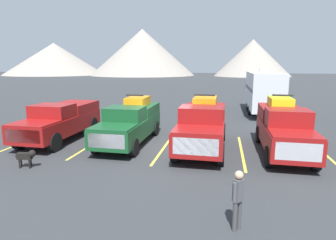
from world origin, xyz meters
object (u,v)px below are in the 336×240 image
(pickup_truck_a, at_px, (61,120))
(pickup_truck_d, at_px, (283,127))
(person_a, at_px, (238,196))
(camper_trailer_a, at_px, (263,90))
(dog, at_px, (27,156))
(pickup_truck_b, at_px, (130,122))
(pickup_truck_c, at_px, (203,125))

(pickup_truck_a, distance_m, pickup_truck_d, 11.51)
(pickup_truck_a, xyz_separation_m, person_a, (9.15, -7.22, -0.19))
(camper_trailer_a, xyz_separation_m, person_a, (-2.84, -18.01, -1.06))
(pickup_truck_a, relative_size, dog, 6.85)
(person_a, bearing_deg, pickup_truck_b, 125.38)
(pickup_truck_c, height_order, person_a, pickup_truck_c)
(pickup_truck_d, distance_m, camper_trailer_a, 11.07)
(pickup_truck_b, distance_m, pickup_truck_c, 3.83)
(person_a, bearing_deg, pickup_truck_a, 141.72)
(person_a, bearing_deg, dog, 160.19)
(camper_trailer_a, bearing_deg, pickup_truck_a, -137.99)
(pickup_truck_a, xyz_separation_m, dog, (1.12, -4.33, -0.58))
(pickup_truck_b, xyz_separation_m, pickup_truck_d, (7.55, -0.32, 0.08))
(pickup_truck_a, height_order, pickup_truck_b, pickup_truck_b)
(pickup_truck_a, distance_m, pickup_truck_c, 7.78)
(pickup_truck_a, distance_m, person_a, 11.65)
(camper_trailer_a, xyz_separation_m, dog, (-10.87, -15.12, -1.45))
(camper_trailer_a, bearing_deg, pickup_truck_d, -92.45)
(pickup_truck_b, height_order, camper_trailer_a, camper_trailer_a)
(pickup_truck_c, height_order, camper_trailer_a, camper_trailer_a)
(pickup_truck_b, relative_size, pickup_truck_c, 0.99)
(pickup_truck_a, distance_m, pickup_truck_b, 3.96)
(pickup_truck_b, bearing_deg, person_a, -54.62)
(pickup_truck_a, bearing_deg, camper_trailer_a, 42.01)
(person_a, distance_m, dog, 8.54)
(pickup_truck_a, xyz_separation_m, pickup_truck_b, (3.96, 0.08, 0.03))
(pickup_truck_d, bearing_deg, pickup_truck_c, -178.62)
(person_a, xyz_separation_m, dog, (-8.03, 2.89, -0.39))
(pickup_truck_d, bearing_deg, dog, -158.54)
(pickup_truck_b, height_order, person_a, pickup_truck_b)
(dog, bearing_deg, pickup_truck_d, 21.46)
(person_a, bearing_deg, camper_trailer_a, 81.05)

